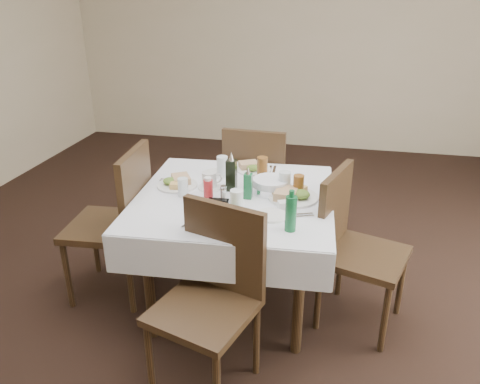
{
  "coord_description": "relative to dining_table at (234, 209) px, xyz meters",
  "views": [
    {
      "loc": [
        0.4,
        -2.42,
        1.92
      ],
      "look_at": [
        -0.13,
        0.07,
        0.8
      ],
      "focal_mm": 35.0,
      "sensor_mm": 36.0,
      "label": 1
    }
  ],
  "objects": [
    {
      "name": "iced_tea_a",
      "position": [
        0.12,
        0.31,
        0.16
      ],
      "size": [
        0.07,
        0.07,
        0.14
      ],
      "color": "brown",
      "rests_on": "dining_table"
    },
    {
      "name": "dining_table",
      "position": [
        0.0,
        0.0,
        0.0
      ],
      "size": [
        1.24,
        1.24,
        0.76
      ],
      "color": "black",
      "rests_on": "ground"
    },
    {
      "name": "cutlery_n",
      "position": [
        0.16,
        0.44,
        0.1
      ],
      "size": [
        0.06,
        0.19,
        0.01
      ],
      "color": "silver",
      "rests_on": "dining_table"
    },
    {
      "name": "side_plate_b",
      "position": [
        0.26,
        -0.23,
        0.1
      ],
      "size": [
        0.17,
        0.17,
        0.01
      ],
      "color": "white",
      "rests_on": "dining_table"
    },
    {
      "name": "meal_west",
      "position": [
        -0.39,
        0.07,
        0.11
      ],
      "size": [
        0.25,
        0.25,
        0.06
      ],
      "color": "white",
      "rests_on": "dining_table"
    },
    {
      "name": "ground_plane",
      "position": [
        0.18,
        -0.1,
        -0.67
      ],
      "size": [
        7.0,
        7.0,
        0.0
      ],
      "primitive_type": "plane",
      "color": "black"
    },
    {
      "name": "water_e",
      "position": [
        0.29,
        0.1,
        0.16
      ],
      "size": [
        0.07,
        0.07,
        0.14
      ],
      "color": "silver",
      "rests_on": "dining_table"
    },
    {
      "name": "water_w",
      "position": [
        -0.3,
        -0.08,
        0.15
      ],
      "size": [
        0.06,
        0.06,
        0.11
      ],
      "color": "silver",
      "rests_on": "dining_table"
    },
    {
      "name": "water_s",
      "position": [
        0.06,
        -0.23,
        0.16
      ],
      "size": [
        0.07,
        0.07,
        0.13
      ],
      "color": "silver",
      "rests_on": "dining_table"
    },
    {
      "name": "chair_south",
      "position": [
        0.04,
        -0.65,
        -0.12
      ],
      "size": [
        0.57,
        0.57,
        0.96
      ],
      "color": "black",
      "rests_on": "ground"
    },
    {
      "name": "green_bottle",
      "position": [
        0.38,
        -0.37,
        0.19
      ],
      "size": [
        0.06,
        0.06,
        0.23
      ],
      "color": "#176033",
      "rests_on": "dining_table"
    },
    {
      "name": "chair_west",
      "position": [
        -0.73,
        -0.07,
        -0.09
      ],
      "size": [
        0.52,
        0.52,
        1.02
      ],
      "color": "black",
      "rests_on": "ground"
    },
    {
      "name": "cutlery_w",
      "position": [
        -0.44,
        0.13,
        0.09
      ],
      "size": [
        0.17,
        0.05,
        0.01
      ],
      "color": "silver",
      "rests_on": "dining_table"
    },
    {
      "name": "ketchup_bottle",
      "position": [
        -0.15,
        -0.05,
        0.15
      ],
      "size": [
        0.06,
        0.06,
        0.12
      ],
      "color": "#AA1E22",
      "rests_on": "dining_table"
    },
    {
      "name": "chair_north",
      "position": [
        0.0,
        0.75,
        -0.11
      ],
      "size": [
        0.49,
        0.49,
        0.98
      ],
      "color": "black",
      "rests_on": "ground"
    },
    {
      "name": "bread_basket",
      "position": [
        0.21,
        0.11,
        0.13
      ],
      "size": [
        0.24,
        0.24,
        0.08
      ],
      "color": "silver",
      "rests_on": "dining_table"
    },
    {
      "name": "meal_east",
      "position": [
        0.35,
        0.02,
        0.12
      ],
      "size": [
        0.3,
        0.3,
        0.07
      ],
      "color": "white",
      "rests_on": "dining_table"
    },
    {
      "name": "sunglasses",
      "position": [
        -0.06,
        -0.13,
        0.1
      ],
      "size": [
        0.12,
        0.04,
        0.03
      ],
      "color": "black",
      "rests_on": "dining_table"
    },
    {
      "name": "chair_east",
      "position": [
        0.71,
        -0.02,
        -0.12
      ],
      "size": [
        0.57,
        0.57,
        0.96
      ],
      "color": "black",
      "rests_on": "ground"
    },
    {
      "name": "oil_cruet_green",
      "position": [
        0.09,
        -0.02,
        0.18
      ],
      "size": [
        0.05,
        0.05,
        0.2
      ],
      "color": "#176033",
      "rests_on": "dining_table"
    },
    {
      "name": "salt_shaker",
      "position": [
        -0.04,
        -0.09,
        0.12
      ],
      "size": [
        0.03,
        0.03,
        0.07
      ],
      "color": "white",
      "rests_on": "dining_table"
    },
    {
      "name": "room_shell",
      "position": [
        0.18,
        -0.1,
        1.04
      ],
      "size": [
        6.04,
        7.04,
        2.8
      ],
      "color": "#C4B592",
      "rests_on": "ground"
    },
    {
      "name": "meal_south",
      "position": [
        0.03,
        -0.36,
        0.12
      ],
      "size": [
        0.29,
        0.29,
        0.06
      ],
      "color": "white",
      "rests_on": "dining_table"
    },
    {
      "name": "coffee_mug",
      "position": [
        -0.17,
        0.07,
        0.14
      ],
      "size": [
        0.15,
        0.14,
        0.11
      ],
      "color": "white",
      "rests_on": "dining_table"
    },
    {
      "name": "oil_cruet_dark",
      "position": [
        -0.03,
        0.07,
        0.2
      ],
      "size": [
        0.06,
        0.06,
        0.25
      ],
      "color": "black",
      "rests_on": "dining_table"
    },
    {
      "name": "pepper_shaker",
      "position": [
        -0.05,
        -0.06,
        0.13
      ],
      "size": [
        0.04,
        0.04,
        0.08
      ],
      "color": "#453527",
      "rests_on": "dining_table"
    },
    {
      "name": "side_plate_a",
      "position": [
        -0.2,
        0.31,
        0.1
      ],
      "size": [
        0.17,
        0.17,
        0.01
      ],
      "color": "white",
      "rests_on": "dining_table"
    },
    {
      "name": "iced_tea_b",
      "position": [
        0.38,
        0.07,
        0.16
      ],
      "size": [
        0.06,
        0.06,
        0.13
      ],
      "color": "brown",
      "rests_on": "dining_table"
    },
    {
      "name": "cutlery_s",
      "position": [
        -0.14,
        -0.38,
        0.09
      ],
      "size": [
        0.09,
        0.19,
        0.01
      ],
      "color": "silver",
      "rests_on": "dining_table"
    },
    {
      "name": "meal_north",
      "position": [
        0.03,
        0.43,
        0.11
      ],
      "size": [
        0.24,
        0.24,
        0.05
      ],
      "color": "white",
      "rests_on": "dining_table"
    },
    {
      "name": "sugar_caddy",
      "position": [
        0.33,
        -0.12,
        0.12
      ],
      "size": [
        0.11,
        0.08,
        0.05
      ],
      "color": "white",
      "rests_on": "dining_table"
    },
    {
      "name": "cutlery_e",
      "position": [
        0.4,
        -0.2,
        0.09
      ],
      "size": [
        0.18,
        0.1,
        0.01
      ],
      "color": "silver",
      "rests_on": "dining_table"
    },
    {
      "name": "water_n",
      "position": [
        -0.15,
        0.29,
        0.16
      ],
      "size": [
        0.07,
        0.07,
        0.13
      ],
      "color": "silver",
      "rests_on": "dining_table"
    }
  ]
}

